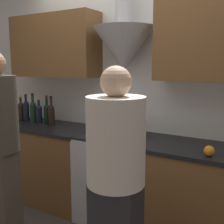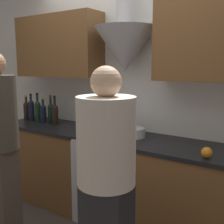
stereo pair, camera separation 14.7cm
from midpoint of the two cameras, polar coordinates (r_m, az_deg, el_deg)
The scene contains 14 objects.
wall_back at distance 2.96m, azimuth 5.28°, elevation 7.18°, with size 8.40×0.61×2.60m.
counter_left at distance 3.48m, azimuth -10.69°, elevation -9.71°, with size 1.16×0.62×0.90m.
counter_right at distance 2.64m, azimuth 20.10°, elevation -16.67°, with size 1.09×0.62×0.90m.
stove_range at distance 2.95m, azimuth 2.60°, elevation -13.16°, with size 0.72×0.60×0.90m.
wine_bottle_0 at distance 3.72m, azimuth -15.92°, elevation 0.47°, with size 0.07×0.07×0.32m.
wine_bottle_1 at distance 3.64m, azimuth -14.98°, elevation 0.54°, with size 0.07×0.07×0.34m.
wine_bottle_2 at distance 3.56m, azimuth -13.73°, elevation 0.38°, with size 0.08×0.08×0.35m.
wine_bottle_3 at distance 3.48m, azimuth -12.63°, elevation -0.07°, with size 0.08×0.08×0.31m.
wine_bottle_4 at distance 3.42m, azimuth -11.12°, elevation -0.04°, with size 0.07×0.07×0.34m.
wine_bottle_5 at distance 3.35m, azimuth -10.29°, elevation -0.22°, with size 0.08×0.08×0.34m.
stock_pot at distance 2.84m, azimuth -0.54°, elevation -2.86°, with size 0.28×0.28×0.17m.
mixing_bowl at distance 2.75m, azimuth 5.98°, elevation -4.15°, with size 0.23×0.23×0.09m.
orange_fruit at distance 2.27m, azimuth 20.49°, elevation -7.72°, with size 0.08×0.08×0.08m.
person_foreground_right at distance 1.76m, azimuth 1.30°, elevation -14.54°, with size 0.35×0.35×1.59m.
Camera 2 is at (1.47, -1.93, 1.59)m, focal length 45.00 mm.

